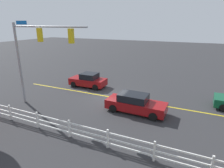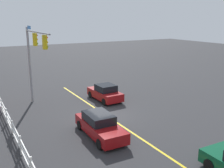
# 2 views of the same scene
# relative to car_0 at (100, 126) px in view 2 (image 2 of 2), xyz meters

# --- Properties ---
(ground_plane) EXTENTS (120.00, 120.00, 0.00)m
(ground_plane) POSITION_rel_car_0_xyz_m (2.99, -2.09, -0.71)
(ground_plane) COLOR #2D2D30
(lane_center_stripe) EXTENTS (28.00, 0.16, 0.01)m
(lane_center_stripe) POSITION_rel_car_0_xyz_m (-1.01, -2.09, -0.71)
(lane_center_stripe) COLOR gold
(lane_center_stripe) RESTS_ON ground_plane
(signal_assembly) EXTENTS (6.87, 0.38, 6.89)m
(signal_assembly) POSITION_rel_car_0_xyz_m (7.53, 2.15, 4.12)
(signal_assembly) COLOR gray
(signal_assembly) RESTS_ON ground_plane
(car_0) EXTENTS (4.70, 1.88, 1.49)m
(car_0) POSITION_rel_car_0_xyz_m (0.00, 0.00, 0.00)
(car_0) COLOR maroon
(car_0) RESTS_ON ground_plane
(car_3) EXTENTS (4.02, 1.96, 1.52)m
(car_3) POSITION_rel_car_0_xyz_m (6.65, -3.91, -0.00)
(car_3) COLOR maroon
(car_3) RESTS_ON ground_plane
(white_rail_fence) EXTENTS (26.10, 0.10, 1.15)m
(white_rail_fence) POSITION_rel_car_0_xyz_m (-0.01, 4.97, -0.11)
(white_rail_fence) COLOR white
(white_rail_fence) RESTS_ON ground_plane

